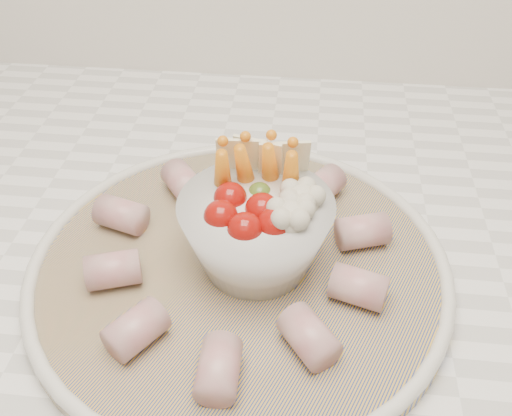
# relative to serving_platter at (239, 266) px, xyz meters

# --- Properties ---
(serving_platter) EXTENTS (0.48, 0.48, 0.02)m
(serving_platter) POSITION_rel_serving_platter_xyz_m (0.00, 0.00, 0.00)
(serving_platter) COLOR navy
(serving_platter) RESTS_ON kitchen_counter
(veggie_bowl) EXTENTS (0.13, 0.13, 0.11)m
(veggie_bowl) POSITION_rel_serving_platter_xyz_m (0.02, 0.00, 0.04)
(veggie_bowl) COLOR silver
(veggie_bowl) RESTS_ON serving_platter
(cured_meat_rolls) EXTENTS (0.27, 0.27, 0.03)m
(cured_meat_rolls) POSITION_rel_serving_platter_xyz_m (-0.00, 0.00, 0.02)
(cured_meat_rolls) COLOR #A94D56
(cured_meat_rolls) RESTS_ON serving_platter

